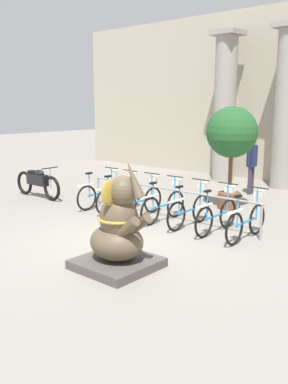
% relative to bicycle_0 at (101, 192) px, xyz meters
% --- Properties ---
extents(ground_plane, '(60.00, 60.00, 0.00)m').
position_rel_bicycle_0_xyz_m(ground_plane, '(2.49, -1.82, -0.40)').
color(ground_plane, gray).
extents(column_left, '(0.96, 0.96, 5.16)m').
position_rel_bicycle_0_xyz_m(column_left, '(0.25, 5.78, 2.22)').
color(column_left, gray).
rests_on(column_left, ground_plane).
extents(column_middle, '(0.96, 0.96, 5.16)m').
position_rel_bicycle_0_xyz_m(column_middle, '(2.49, 5.78, 2.22)').
color(column_middle, gray).
rests_on(column_middle, ground_plane).
extents(bike_rack, '(4.86, 0.05, 0.77)m').
position_rel_bicycle_0_xyz_m(bike_rack, '(2.13, 0.13, 0.23)').
color(bike_rack, gray).
rests_on(bike_rack, ground_plane).
extents(bicycle_0, '(0.48, 1.61, 1.03)m').
position_rel_bicycle_0_xyz_m(bicycle_0, '(0.00, 0.00, 0.00)').
color(bicycle_0, black).
rests_on(bicycle_0, ground_plane).
extents(bicycle_1, '(0.48, 1.61, 1.03)m').
position_rel_bicycle_0_xyz_m(bicycle_1, '(0.71, -0.01, 0.00)').
color(bicycle_1, black).
rests_on(bicycle_1, ground_plane).
extents(bicycle_2, '(0.48, 1.61, 1.03)m').
position_rel_bicycle_0_xyz_m(bicycle_2, '(1.42, 0.00, 0.00)').
color(bicycle_2, black).
rests_on(bicycle_2, ground_plane).
extents(bicycle_3, '(0.48, 1.61, 1.03)m').
position_rel_bicycle_0_xyz_m(bicycle_3, '(2.13, 0.02, 0.00)').
color(bicycle_3, black).
rests_on(bicycle_3, ground_plane).
extents(bicycle_4, '(0.48, 1.61, 1.03)m').
position_rel_bicycle_0_xyz_m(bicycle_4, '(2.84, 0.05, 0.00)').
color(bicycle_4, black).
rests_on(bicycle_4, ground_plane).
extents(bicycle_5, '(0.48, 1.61, 1.03)m').
position_rel_bicycle_0_xyz_m(bicycle_5, '(3.55, 0.04, 0.00)').
color(bicycle_5, black).
rests_on(bicycle_5, ground_plane).
extents(bicycle_6, '(0.48, 1.61, 1.03)m').
position_rel_bicycle_0_xyz_m(bicycle_6, '(4.26, 0.02, 0.00)').
color(bicycle_6, black).
rests_on(bicycle_6, ground_plane).
extents(elephant_statue, '(1.22, 1.22, 1.87)m').
position_rel_bicycle_0_xyz_m(elephant_statue, '(3.42, -2.82, 0.23)').
color(elephant_statue, '#4C4742').
rests_on(elephant_statue, ground_plane).
extents(motorcycle, '(2.06, 0.55, 0.95)m').
position_rel_bicycle_0_xyz_m(motorcycle, '(-2.28, -0.39, 0.06)').
color(motorcycle, black).
rests_on(motorcycle, ground_plane).
extents(person_pedestrian, '(0.23, 0.47, 1.74)m').
position_rel_bicycle_0_xyz_m(person_pedestrian, '(2.20, 4.17, 0.65)').
color(person_pedestrian, '#383342').
rests_on(person_pedestrian, ground_plane).
extents(potted_tree, '(1.31, 1.31, 2.66)m').
position_rel_bicycle_0_xyz_m(potted_tree, '(2.65, 2.12, 1.48)').
color(potted_tree, brown).
rests_on(potted_tree, ground_plane).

